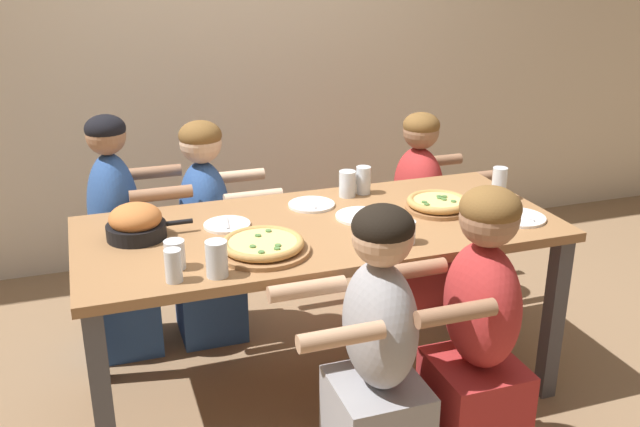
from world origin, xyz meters
The scene contains 22 objects.
ground_plane centered at (0.00, 0.00, 0.00)m, with size 18.00×18.00×0.00m, color #896B4C.
dining_table centered at (0.00, 0.00, 0.71)m, with size 2.00×0.87×0.80m.
pizza_board_main centered at (0.55, 0.00, 0.83)m, with size 0.28×0.28×0.05m.
pizza_board_second centered at (-0.30, -0.20, 0.83)m, with size 0.36×0.36×0.05m.
skillet_bowl centered at (-0.74, 0.10, 0.86)m, with size 0.34×0.24×0.14m.
empty_plate_a centered at (0.04, 0.23, 0.81)m, with size 0.21×0.21×0.02m.
empty_plate_b centered at (0.19, 0.02, 0.81)m, with size 0.22×0.22×0.02m.
empty_plate_c centered at (-0.37, 0.11, 0.81)m, with size 0.19×0.19×0.02m.
empty_plate_d centered at (0.82, -0.21, 0.81)m, with size 0.24×0.24×0.02m.
cocktail_glass_blue centered at (0.26, -0.29, 0.84)m, with size 0.07×0.07×0.11m.
drinking_glass_a centered at (0.88, 0.04, 0.87)m, with size 0.07×0.07×0.15m.
drinking_glass_b centered at (-0.65, -0.34, 0.85)m, with size 0.06×0.06×0.12m.
drinking_glass_c centered at (0.18, -0.22, 0.85)m, with size 0.06×0.06×0.11m.
drinking_glass_d centered at (-0.63, -0.23, 0.84)m, with size 0.08×0.08×0.11m.
drinking_glass_e centered at (0.32, 0.31, 0.86)m, with size 0.07×0.07×0.13m.
drinking_glass_f centered at (-0.50, -0.35, 0.86)m, with size 0.08×0.08×0.13m.
drinking_glass_g centered at (0.24, 0.30, 0.85)m, with size 0.08×0.08×0.12m.
diner_near_center centered at (-0.01, -0.66, 0.52)m, with size 0.51×0.40×1.11m.
diner_near_midright centered at (0.39, -0.66, 0.53)m, with size 0.51×0.40×1.13m.
diner_far_left centered at (-0.79, 0.66, 0.54)m, with size 0.51×0.40×1.18m.
diner_far_midleft centered at (-0.37, 0.66, 0.52)m, with size 0.51×0.40×1.12m.
diner_far_right centered at (0.79, 0.66, 0.49)m, with size 0.51×0.40×1.08m.
Camera 1 is at (-0.90, -2.62, 1.90)m, focal length 40.00 mm.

